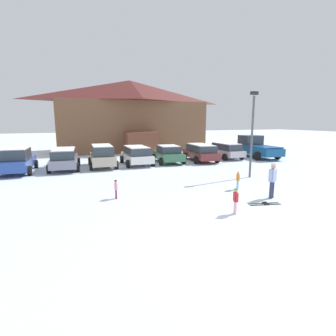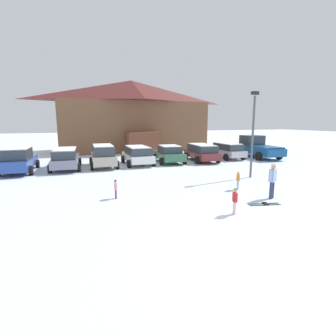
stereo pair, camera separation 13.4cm
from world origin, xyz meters
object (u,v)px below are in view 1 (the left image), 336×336
pickup_truck (255,147)px  skier_child_in_pink_snowsuit (116,188)px  parked_white_suv (137,155)px  skier_child_in_orange_jacket (238,179)px  parked_beige_suv (102,155)px  skier_adult_in_blue_parka (272,179)px  parked_maroon_van (201,152)px  parked_blue_hatchback (17,160)px  ski_lodge (130,115)px  parked_grey_wagon (64,158)px  parked_silver_wagon (226,150)px  lamp_post (252,130)px  skier_child_in_red_jacket (236,199)px  pair_of_skis (265,204)px  parked_green_coupe (168,154)px

pickup_truck → skier_child_in_pink_snowsuit: size_ratio=6.54×
parked_white_suv → skier_child_in_orange_jacket: parked_white_suv is taller
parked_beige_suv → skier_adult_in_blue_parka: parked_beige_suv is taller
parked_beige_suv → parked_maroon_van: 8.72m
parked_blue_hatchback → parked_white_suv: parked_blue_hatchback is taller
pickup_truck → skier_adult_in_blue_parka: 14.71m
ski_lodge → parked_grey_wagon: ski_lodge is taller
parked_maroon_van → parked_silver_wagon: (3.13, 0.57, -0.02)m
parked_beige_suv → lamp_post: 11.37m
skier_child_in_orange_jacket → parked_beige_suv: bearing=120.6°
parked_maroon_van → skier_child_in_pink_snowsuit: bearing=-136.6°
skier_child_in_orange_jacket → parked_grey_wagon: bearing=131.0°
parked_maroon_van → skier_child_in_orange_jacket: size_ratio=4.80×
skier_child_in_pink_snowsuit → parked_maroon_van: bearing=43.4°
parked_grey_wagon → skier_child_in_red_jacket: 14.25m
parked_white_suv → pair_of_skis: parked_white_suv is taller
ski_lodge → lamp_post: ski_lodge is taller
parked_silver_wagon → skier_child_in_pink_snowsuit: (-12.47, -9.42, -0.32)m
skier_child_in_pink_snowsuit → skier_child_in_red_jacket: (3.96, -3.80, 0.09)m
parked_grey_wagon → skier_child_in_red_jacket: bearing=-64.6°
parked_grey_wagon → pickup_truck: (17.86, 0.04, 0.14)m
parked_silver_wagon → skier_child_in_red_jacket: (-8.51, -13.22, -0.23)m
parked_maroon_van → lamp_post: bearing=-92.9°
parked_beige_suv → skier_child_in_orange_jacket: size_ratio=4.23×
parked_blue_hatchback → skier_child_in_red_jacket: (9.24, -12.75, -0.28)m
parked_grey_wagon → skier_child_in_pink_snowsuit: size_ratio=5.25×
parked_green_coupe → skier_child_in_orange_jacket: parked_green_coupe is taller
pickup_truck → parked_silver_wagon: bearing=174.4°
parked_white_suv → skier_child_in_orange_jacket: bearing=-73.6°
parked_green_coupe → pair_of_skis: size_ratio=2.93×
parked_grey_wagon → pair_of_skis: 14.78m
parked_white_suv → skier_child_in_red_jacket: parked_white_suv is taller
parked_blue_hatchback → ski_lodge: bearing=46.2°
parked_beige_suv → skier_child_in_orange_jacket: bearing=-59.4°
skier_adult_in_blue_parka → skier_child_in_red_jacket: bearing=-158.2°
parked_maroon_van → parked_green_coupe: bearing=174.9°
pickup_truck → parked_white_suv: bearing=-180.0°
skier_child_in_pink_snowsuit → skier_adult_in_blue_parka: bearing=-21.1°
skier_child_in_red_jacket → parked_maroon_van: bearing=67.0°
parked_grey_wagon → skier_child_in_orange_jacket: (8.51, -9.79, -0.29)m
ski_lodge → skier_adult_in_blue_parka: size_ratio=10.88×
parked_beige_suv → pair_of_skis: (5.29, -12.25, -0.91)m
ski_lodge → parked_white_suv: 12.16m
parked_grey_wagon → parked_maroon_van: 11.51m
parked_grey_wagon → pair_of_skis: (8.08, -12.35, -0.83)m
parked_white_suv → parked_silver_wagon: parked_white_suv is taller
ski_lodge → skier_adult_in_blue_parka: bearing=-87.4°
parked_green_coupe → skier_child_in_orange_jacket: size_ratio=4.26×
skier_child_in_pink_snowsuit → pair_of_skis: (5.92, -3.28, -0.48)m
parked_green_coupe → lamp_post: size_ratio=0.78×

